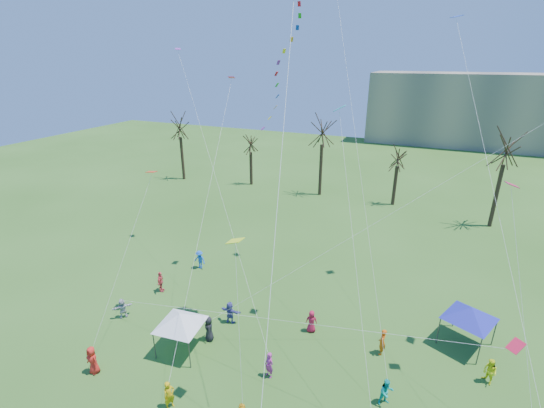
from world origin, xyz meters
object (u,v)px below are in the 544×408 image
at_px(big_box_kite, 286,72).
at_px(canopy_tent_white, 180,319).
at_px(distant_building, 519,112).
at_px(canopy_tent_blue, 471,313).

relative_size(big_box_kite, canopy_tent_white, 6.01).
height_order(big_box_kite, canopy_tent_white, big_box_kite).
distance_m(distant_building, canopy_tent_white, 83.16).
relative_size(big_box_kite, canopy_tent_blue, 6.31).
bearing_deg(distant_building, big_box_kite, -107.87).
bearing_deg(canopy_tent_white, big_box_kite, 39.44).
xyz_separation_m(big_box_kite, canopy_tent_blue, (11.78, 3.48, -14.81)).
bearing_deg(big_box_kite, canopy_tent_blue, 16.45).
bearing_deg(distant_building, canopy_tent_white, -110.45).
xyz_separation_m(big_box_kite, canopy_tent_white, (-5.34, -4.40, -14.91)).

